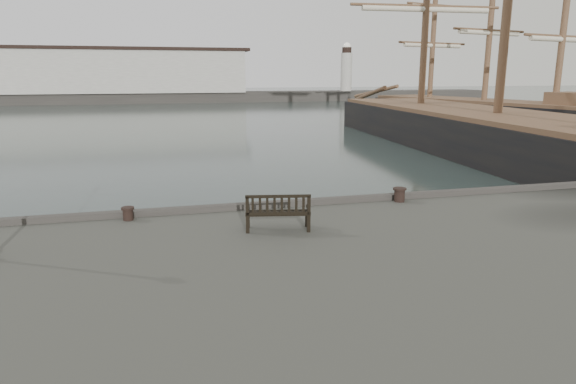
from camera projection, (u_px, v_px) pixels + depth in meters
name	position (u px, v px, depth m)	size (l,w,h in m)	color
ground	(268.00, 253.00, 16.50)	(400.00, 400.00, 0.00)	black
breakwater	(144.00, 81.00, 101.09)	(140.00, 9.50, 12.20)	#383530
bench	(278.00, 219.00, 13.61)	(1.79, 0.91, 0.98)	black
bollard_left	(128.00, 214.00, 14.58)	(0.36, 0.36, 0.38)	black
bollard_right	(399.00, 195.00, 16.69)	(0.43, 0.43, 0.46)	black
tall_ship_main	(495.00, 143.00, 36.52)	(12.01, 44.98, 33.35)	black
tall_ship_far	(482.00, 118.00, 56.30)	(13.06, 30.86, 25.87)	black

